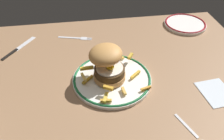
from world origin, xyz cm
name	(u,v)px	position (x,y,z in cm)	size (l,w,h in cm)	color
ground_plane	(101,80)	(0.00, 0.00, -2.00)	(117.04, 80.43, 4.00)	#956D4C
dinner_plate	(112,79)	(3.38, -2.97, 0.84)	(26.08, 26.08, 1.60)	white
burger	(107,63)	(1.95, -2.48, 7.37)	(12.55, 12.67, 11.60)	tan
fries_pile	(111,72)	(3.14, -1.74, 2.82)	(21.54, 22.94, 2.92)	gold
side_plate	(185,24)	(41.96, 28.89, 0.83)	(18.66, 18.66, 1.60)	white
fork	(76,38)	(-7.67, 25.46, 0.18)	(14.27, 5.02, 0.36)	silver
knife	(16,49)	(-31.14, 20.30, 0.26)	(11.47, 15.66, 0.70)	black
spoon	(201,140)	(22.62, -29.31, 0.36)	(6.22, 13.06, 0.90)	silver
napkin	(217,92)	(35.13, -13.59, 0.20)	(9.47, 11.53, 0.40)	silver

